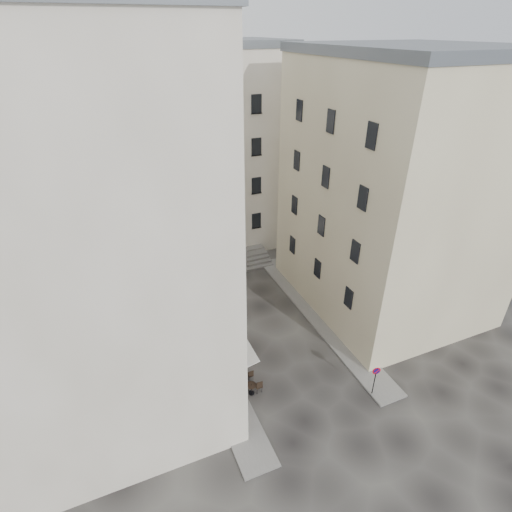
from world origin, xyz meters
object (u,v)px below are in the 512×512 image
bistro_table_a (251,388)px  pedestrian (230,346)px  no_parking_sign (376,376)px  bistro_table_b (244,376)px

bistro_table_a → pedestrian: pedestrian is taller
no_parking_sign → bistro_table_b: no_parking_sign is taller
bistro_table_a → pedestrian: 3.61m
bistro_table_a → bistro_table_b: 1.08m
no_parking_sign → bistro_table_b: size_ratio=1.92×
pedestrian → no_parking_sign: bearing=106.7°
bistro_table_a → bistro_table_b: (-0.06, 1.08, -0.06)m
no_parking_sign → bistro_table_a: no_parking_sign is taller
bistro_table_b → pedestrian: pedestrian is taller
bistro_table_b → pedestrian: size_ratio=0.73×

